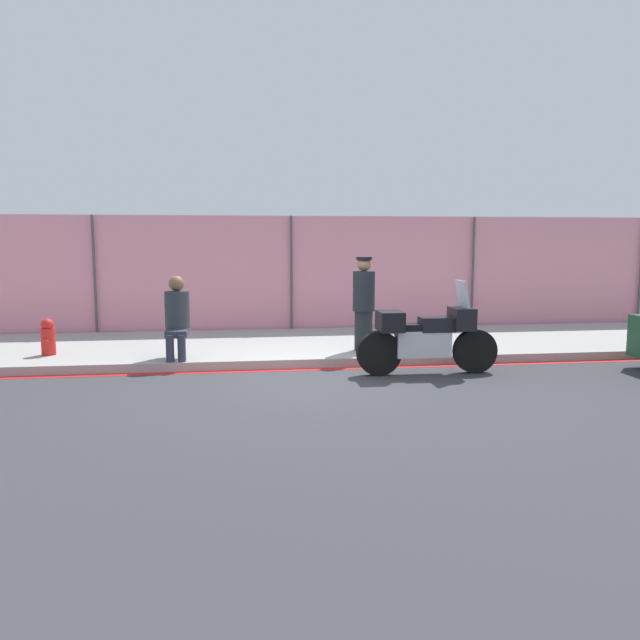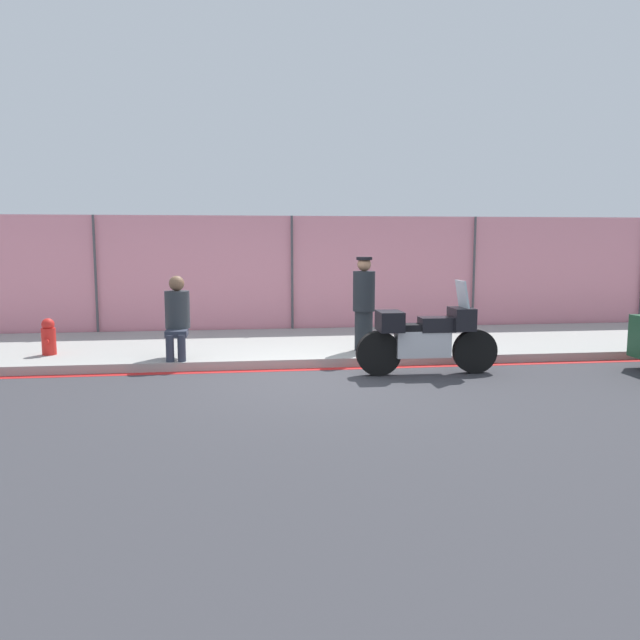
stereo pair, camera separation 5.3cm
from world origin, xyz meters
TOP-DOWN VIEW (x-y plane):
  - ground_plane at (0.00, 0.00)m, footprint 120.00×120.00m
  - sidewalk at (0.00, 2.63)m, footprint 30.18×3.58m
  - curb_paint_stripe at (0.00, 0.75)m, footprint 30.18×0.18m
  - storefront_fence at (0.00, 4.51)m, footprint 28.67×0.17m
  - motorcycle at (1.68, 0.17)m, footprint 2.20×0.51m
  - officer_standing at (0.99, 1.57)m, footprint 0.38×0.38m
  - person_seated_on_curb at (-2.14, 1.30)m, footprint 0.40×0.69m
  - fire_hydrant at (-4.29, 1.82)m, footprint 0.23×0.29m

SIDE VIEW (x-z plane):
  - ground_plane at x=0.00m, z-range 0.00..0.00m
  - curb_paint_stripe at x=0.00m, z-range 0.00..0.01m
  - sidewalk at x=0.00m, z-range 0.00..0.14m
  - fire_hydrant at x=-4.29m, z-range 0.14..0.75m
  - motorcycle at x=1.68m, z-range -0.14..1.30m
  - person_seated_on_curb at x=-2.14m, z-range 0.21..1.54m
  - officer_standing at x=0.99m, z-range 0.16..1.77m
  - storefront_fence at x=0.00m, z-range 0.00..2.56m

